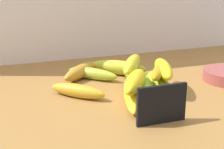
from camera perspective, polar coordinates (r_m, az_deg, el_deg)
name	(u,v)px	position (r cm, az deg, el deg)	size (l,w,h in cm)	color
counter_top	(144,98)	(88.47, 5.43, -4.01)	(110.00, 76.00, 3.00)	olive
chalkboard_sign	(161,106)	(70.84, 8.32, -5.23)	(11.00, 1.80, 8.40)	black
banana_0	(117,67)	(101.40, 0.91, 1.19)	(17.61, 4.37, 4.37)	gold
banana_1	(149,79)	(93.19, 6.28, -0.81)	(15.38, 3.30, 3.30)	#90AF2F
banana_2	(160,85)	(88.28, 8.03, -1.71)	(18.78, 4.06, 4.06)	#A9B727
banana_3	(81,71)	(99.04, -5.21, 0.57)	(16.40, 3.94, 3.94)	#B18028
banana_4	(92,74)	(97.62, -3.37, 0.17)	(16.05, 3.35, 3.35)	#9AAD31
banana_5	(78,91)	(84.62, -5.79, -2.75)	(15.06, 3.40, 3.40)	gold
banana_6	(131,95)	(81.64, 3.16, -3.54)	(20.89, 3.21, 3.21)	yellow
banana_7	(133,75)	(96.22, 3.57, -0.02)	(19.76, 3.64, 3.64)	#A1B639
banana_8	(146,91)	(83.62, 5.75, -2.71)	(19.03, 4.20, 4.20)	#8BBD32
banana_9	(163,69)	(88.29, 8.58, 0.98)	(15.17, 3.87, 3.87)	yellow
banana_10	(135,81)	(80.09, 3.91, -1.18)	(15.72, 4.16, 4.16)	gold
banana_11	(131,64)	(93.43, 3.30, 1.78)	(16.71, 3.68, 3.68)	gold
banana_12	(160,70)	(87.93, 8.05, 0.72)	(15.09, 3.25, 3.25)	#A88517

